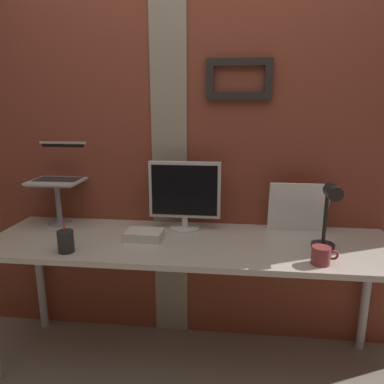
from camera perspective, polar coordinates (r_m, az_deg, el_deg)
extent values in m
plane|color=gray|center=(2.29, 0.17, -26.83)|extent=(6.00, 6.00, 0.00)
cube|color=brown|center=(2.20, 1.48, 7.35)|extent=(3.25, 0.12, 2.49)
cube|color=gray|center=(2.16, -3.65, 7.21)|extent=(0.21, 0.01, 2.49)
cube|color=black|center=(2.12, 7.63, 19.96)|extent=(0.37, 0.03, 0.04)
cube|color=black|center=(2.10, 7.47, 15.04)|extent=(0.37, 0.03, 0.04)
cube|color=black|center=(2.11, 2.88, 17.59)|extent=(0.04, 0.03, 0.14)
cube|color=black|center=(2.12, 12.19, 17.31)|extent=(0.04, 0.03, 0.14)
cube|color=beige|center=(1.96, -0.33, -8.25)|extent=(2.22, 0.64, 0.03)
cylinder|color=#B2B2B7|center=(2.66, -23.19, -12.32)|extent=(0.05, 0.05, 0.74)
cylinder|color=#B2B2B7|center=(2.49, 26.13, -14.52)|extent=(0.05, 0.05, 0.74)
cylinder|color=silver|center=(2.14, -1.14, -5.70)|extent=(0.18, 0.18, 0.01)
cylinder|color=silver|center=(2.13, -1.15, -4.78)|extent=(0.04, 0.04, 0.06)
cube|color=silver|center=(2.08, -1.17, 0.36)|extent=(0.42, 0.04, 0.33)
cube|color=black|center=(2.06, -1.25, 0.24)|extent=(0.38, 0.00, 0.30)
cylinder|color=gray|center=(2.37, -20.37, -4.64)|extent=(0.14, 0.14, 0.01)
cylinder|color=gray|center=(2.34, -20.62, -1.66)|extent=(0.03, 0.03, 0.24)
cube|color=gray|center=(2.31, -20.88, 1.38)|extent=(0.28, 0.22, 0.01)
cube|color=silver|center=(2.31, -20.91, 1.65)|extent=(0.31, 0.23, 0.01)
cube|color=#2D2D30|center=(2.32, -20.71, 1.93)|extent=(0.27, 0.14, 0.00)
cube|color=silver|center=(2.41, -19.58, 5.09)|extent=(0.31, 0.06, 0.22)
cube|color=black|center=(2.41, -19.65, 5.03)|extent=(0.28, 0.04, 0.19)
cube|color=white|center=(2.14, 16.63, -2.38)|extent=(0.34, 0.06, 0.29)
cylinder|color=black|center=(2.00, 20.23, -7.98)|extent=(0.12, 0.12, 0.02)
cylinder|color=black|center=(1.94, 20.64, -3.37)|extent=(0.02, 0.02, 0.32)
cylinder|color=black|center=(1.82, 21.66, 0.02)|extent=(0.07, 0.11, 0.07)
cylinder|color=#262628|center=(1.90, -19.59, -7.48)|extent=(0.08, 0.08, 0.11)
cylinder|color=purple|center=(1.90, -19.60, -6.42)|extent=(0.03, 0.01, 0.16)
cylinder|color=orange|center=(1.89, -19.71, -6.81)|extent=(0.01, 0.02, 0.14)
cylinder|color=red|center=(1.89, -19.65, -6.58)|extent=(0.01, 0.03, 0.15)
cylinder|color=yellow|center=(1.89, -19.65, -6.92)|extent=(0.01, 0.01, 0.13)
cylinder|color=maroon|center=(1.77, 19.96, -9.54)|extent=(0.09, 0.09, 0.08)
torus|color=maroon|center=(1.78, 21.72, -9.38)|extent=(0.05, 0.01, 0.05)
cube|color=silver|center=(1.99, -7.66, -6.83)|extent=(0.20, 0.15, 0.05)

